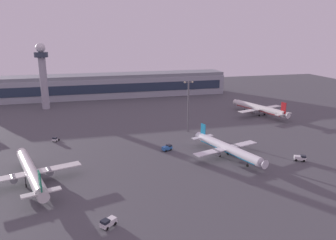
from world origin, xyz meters
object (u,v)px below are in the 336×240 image
object	(u,v)px
airplane_mid_apron	(260,108)
baggage_tractor	(167,148)
airplane_taxiway_distant	(31,172)
airplane_far_stand	(227,148)
control_tower	(43,72)
pushback_tug	(55,139)
maintenance_van	(300,158)
cargo_loader	(108,222)
apron_light_central	(188,103)

from	to	relation	value
airplane_mid_apron	baggage_tractor	xyz separation A→B (m)	(-65.36, -42.28, -2.71)
airplane_taxiway_distant	airplane_far_stand	distance (m)	68.95
control_tower	airplane_mid_apron	bearing A→B (deg)	-21.91
pushback_tug	airplane_taxiway_distant	bearing A→B (deg)	114.84
airplane_far_stand	maintenance_van	xyz separation A→B (m)	(24.73, -10.34, -2.42)
baggage_tractor	maintenance_van	world-z (taller)	same
airplane_taxiway_distant	maintenance_van	size ratio (longest dim) A/B	8.47
cargo_loader	apron_light_central	distance (m)	83.74
maintenance_van	baggage_tractor	bearing A→B (deg)	-87.47
airplane_taxiway_distant	maintenance_van	bearing A→B (deg)	-19.79
airplane_taxiway_distant	maintenance_van	distance (m)	93.69
airplane_taxiway_distant	pushback_tug	distance (m)	40.85
airplane_mid_apron	maintenance_van	distance (m)	68.58
baggage_tractor	apron_light_central	bearing A→B (deg)	117.95
airplane_taxiway_distant	airplane_mid_apron	size ratio (longest dim) A/B	0.99
control_tower	apron_light_central	distance (m)	97.65
airplane_mid_apron	pushback_tug	xyz separation A→B (m)	(-109.69, -19.46, -2.82)
airplane_taxiway_distant	baggage_tractor	xyz separation A→B (m)	(48.64, 17.71, -2.65)
pushback_tug	control_tower	bearing A→B (deg)	-51.08
baggage_tractor	cargo_loader	size ratio (longest dim) A/B	1.03
control_tower	maintenance_van	size ratio (longest dim) A/B	8.69
airplane_far_stand	cargo_loader	bearing A→B (deg)	19.46
pushback_tug	apron_light_central	size ratio (longest dim) A/B	0.15
control_tower	apron_light_central	xyz separation A→B (m)	(69.86, -67.66, -8.90)
control_tower	airplane_mid_apron	world-z (taller)	control_tower
airplane_mid_apron	apron_light_central	world-z (taller)	apron_light_central
cargo_loader	control_tower	bearing A→B (deg)	-27.94
maintenance_van	airplane_mid_apron	bearing A→B (deg)	-167.62
airplane_mid_apron	pushback_tug	bearing A→B (deg)	172.90
apron_light_central	airplane_taxiway_distant	bearing A→B (deg)	-148.11
airplane_mid_apron	cargo_loader	xyz separation A→B (m)	(-92.78, -90.15, -2.71)
control_tower	apron_light_central	world-z (taller)	control_tower
control_tower	pushback_tug	xyz separation A→B (m)	(9.47, -67.38, -21.82)
airplane_far_stand	cargo_loader	xyz separation A→B (m)	(-47.55, -35.10, -2.42)
airplane_far_stand	control_tower	bearing A→B (deg)	-71.29
cargo_loader	pushback_tug	bearing A→B (deg)	-25.30
baggage_tractor	airplane_far_stand	bearing A→B (deg)	31.01
airplane_mid_apron	apron_light_central	distance (m)	54.06
airplane_taxiway_distant	baggage_tractor	size ratio (longest dim) A/B	8.44
airplane_far_stand	airplane_mid_apron	size ratio (longest dim) A/B	0.93
airplane_mid_apron	baggage_tractor	distance (m)	77.88
control_tower	maintenance_van	world-z (taller)	control_tower
maintenance_van	cargo_loader	distance (m)	76.40
airplane_taxiway_distant	airplane_far_stand	size ratio (longest dim) A/B	1.06
maintenance_van	apron_light_central	world-z (taller)	apron_light_central
airplane_taxiway_distant	maintenance_van	xyz separation A→B (m)	(93.50, -5.40, -2.65)
airplane_far_stand	airplane_mid_apron	distance (m)	71.25
control_tower	airplane_mid_apron	xyz separation A→B (m)	(119.16, -47.92, -19.00)
control_tower	cargo_loader	xyz separation A→B (m)	(26.37, -138.07, -21.70)
airplane_far_stand	cargo_loader	size ratio (longest dim) A/B	8.16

